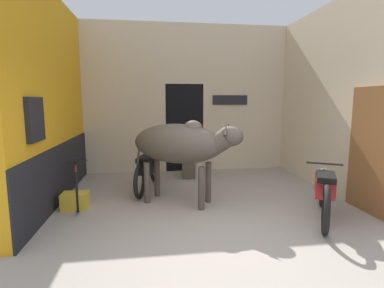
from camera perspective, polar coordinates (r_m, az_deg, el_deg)
name	(u,v)px	position (r m, az deg, el deg)	size (l,w,h in m)	color
ground_plane	(226,242)	(4.22, 6.48, -18.08)	(30.00, 30.00, 0.00)	#9E9389
wall_left_shopfront	(51,102)	(5.99, -25.25, 7.24)	(0.25, 4.15, 3.81)	orange
wall_back_with_doorway	(185,108)	(8.10, -1.25, 6.88)	(5.28, 0.93, 3.81)	beige
wall_right_with_door	(333,100)	(6.78, 25.30, 7.55)	(0.22, 4.15, 3.81)	beige
cow	(181,144)	(5.37, -2.02, -0.02)	(2.05, 1.46, 1.53)	#4C4238
motorcycle_near	(324,190)	(5.23, 23.91, -8.08)	(1.02, 1.73, 0.81)	black
motorcycle_far	(148,169)	(6.41, -8.41, -4.67)	(0.67, 1.88, 0.78)	black
bicycle	(77,183)	(5.98, -21.12, -6.97)	(0.55, 1.73, 0.70)	black
shopkeeper_seated	(188,153)	(7.24, -0.81, -1.67)	(0.43, 0.33, 1.19)	brown
plastic_stool	(197,167)	(7.44, 1.05, -4.42)	(0.37, 0.37, 0.44)	beige
crate	(75,201)	(5.69, -21.35, -10.00)	(0.44, 0.32, 0.28)	gold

